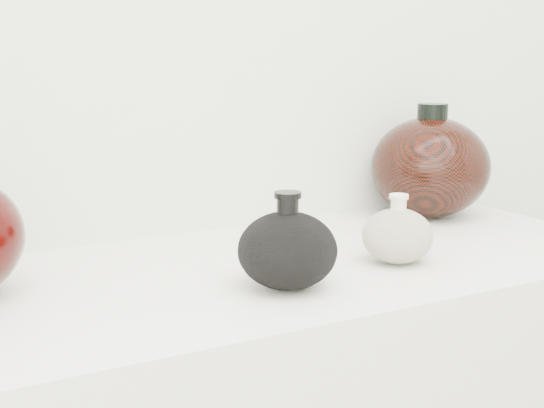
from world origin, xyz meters
TOP-DOWN VIEW (x-y plane):
  - black_gourd_vase at (-0.03, 0.84)m, footprint 0.14×0.14m
  - cream_gourd_vase at (0.18, 0.87)m, footprint 0.12×0.12m
  - right_round_pot at (0.43, 1.10)m, footprint 0.23×0.23m

SIDE VIEW (x-z plane):
  - cream_gourd_vase at x=0.18m, z-range 0.89..1.00m
  - black_gourd_vase at x=-0.03m, z-range 0.89..1.02m
  - right_round_pot at x=0.43m, z-range 0.89..1.11m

